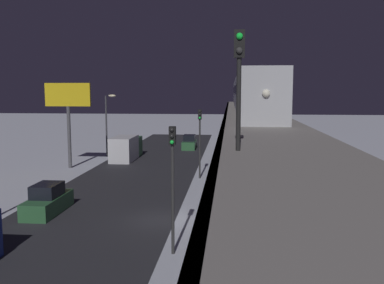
{
  "coord_description": "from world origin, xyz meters",
  "views": [
    {
      "loc": [
        -4.35,
        25.47,
        8.12
      ],
      "look_at": [
        0.01,
        -22.22,
        2.27
      ],
      "focal_mm": 39.45,
      "sensor_mm": 36.0,
      "label": 1
    }
  ],
  "objects_px": {
    "subway_train": "(247,93)",
    "delivery_van": "(126,148)",
    "traffic_light_near": "(173,171)",
    "sedan_green_2": "(48,201)",
    "rail_signal": "(239,69)",
    "commercial_billboard": "(68,103)",
    "sedan_green": "(189,143)",
    "traffic_light_mid": "(200,134)"
  },
  "relations": [
    {
      "from": "subway_train",
      "to": "delivery_van",
      "type": "height_order",
      "value": "subway_train"
    },
    {
      "from": "traffic_light_near",
      "to": "subway_train",
      "type": "bearing_deg",
      "value": -98.62
    },
    {
      "from": "rail_signal",
      "to": "sedan_green",
      "type": "bearing_deg",
      "value": -82.31
    },
    {
      "from": "delivery_van",
      "to": "traffic_light_near",
      "type": "bearing_deg",
      "value": 108.43
    },
    {
      "from": "delivery_van",
      "to": "subway_train",
      "type": "bearing_deg",
      "value": -168.8
    },
    {
      "from": "subway_train",
      "to": "sedan_green_2",
      "type": "distance_m",
      "value": 29.54
    },
    {
      "from": "traffic_light_mid",
      "to": "sedan_green",
      "type": "bearing_deg",
      "value": -81.7
    },
    {
      "from": "sedan_green",
      "to": "delivery_van",
      "type": "bearing_deg",
      "value": -124.17
    },
    {
      "from": "rail_signal",
      "to": "traffic_light_mid",
      "type": "height_order",
      "value": "rail_signal"
    },
    {
      "from": "traffic_light_mid",
      "to": "subway_train",
      "type": "bearing_deg",
      "value": -110.09
    },
    {
      "from": "subway_train",
      "to": "commercial_billboard",
      "type": "bearing_deg",
      "value": 25.32
    },
    {
      "from": "rail_signal",
      "to": "delivery_van",
      "type": "height_order",
      "value": "rail_signal"
    },
    {
      "from": "subway_train",
      "to": "rail_signal",
      "type": "relative_size",
      "value": 13.87
    },
    {
      "from": "delivery_van",
      "to": "commercial_billboard",
      "type": "relative_size",
      "value": 0.83
    },
    {
      "from": "delivery_van",
      "to": "traffic_light_near",
      "type": "distance_m",
      "value": 30.18
    },
    {
      "from": "rail_signal",
      "to": "commercial_billboard",
      "type": "distance_m",
      "value": 33.14
    },
    {
      "from": "sedan_green_2",
      "to": "commercial_billboard",
      "type": "relative_size",
      "value": 0.53
    },
    {
      "from": "rail_signal",
      "to": "traffic_light_mid",
      "type": "xyz_separation_m",
      "value": [
        3.06,
        -24.22,
        -4.63
      ]
    },
    {
      "from": "delivery_van",
      "to": "traffic_light_mid",
      "type": "height_order",
      "value": "traffic_light_mid"
    },
    {
      "from": "sedan_green",
      "to": "traffic_light_mid",
      "type": "bearing_deg",
      "value": -81.7
    },
    {
      "from": "rail_signal",
      "to": "commercial_billboard",
      "type": "relative_size",
      "value": 0.45
    },
    {
      "from": "subway_train",
      "to": "delivery_van",
      "type": "xyz_separation_m",
      "value": [
        14.25,
        2.82,
        -6.53
      ]
    },
    {
      "from": "traffic_light_mid",
      "to": "commercial_billboard",
      "type": "distance_m",
      "value": 14.85
    },
    {
      "from": "subway_train",
      "to": "commercial_billboard",
      "type": "distance_m",
      "value": 20.8
    },
    {
      "from": "traffic_light_near",
      "to": "commercial_billboard",
      "type": "bearing_deg",
      "value": -57.99
    },
    {
      "from": "subway_train",
      "to": "traffic_light_near",
      "type": "bearing_deg",
      "value": 81.38
    },
    {
      "from": "delivery_van",
      "to": "traffic_light_mid",
      "type": "distance_m",
      "value": 14.2
    },
    {
      "from": "delivery_van",
      "to": "traffic_light_near",
      "type": "relative_size",
      "value": 1.16
    },
    {
      "from": "delivery_van",
      "to": "commercial_billboard",
      "type": "height_order",
      "value": "commercial_billboard"
    },
    {
      "from": "subway_train",
      "to": "delivery_van",
      "type": "relative_size",
      "value": 7.5
    },
    {
      "from": "rail_signal",
      "to": "sedan_green_2",
      "type": "relative_size",
      "value": 0.85
    },
    {
      "from": "sedan_green_2",
      "to": "traffic_light_near",
      "type": "bearing_deg",
      "value": 145.79
    },
    {
      "from": "rail_signal",
      "to": "sedan_green_2",
      "type": "xyz_separation_m",
      "value": [
        12.36,
        -12.21,
        -8.03
      ]
    },
    {
      "from": "subway_train",
      "to": "sedan_green",
      "type": "height_order",
      "value": "subway_train"
    },
    {
      "from": "traffic_light_near",
      "to": "traffic_light_mid",
      "type": "distance_m",
      "value": 18.34
    },
    {
      "from": "traffic_light_mid",
      "to": "traffic_light_near",
      "type": "bearing_deg",
      "value": 90.0
    },
    {
      "from": "traffic_light_near",
      "to": "commercial_billboard",
      "type": "xyz_separation_m",
      "value": [
        14.03,
        -22.44,
        2.63
      ]
    },
    {
      "from": "sedan_green",
      "to": "traffic_light_near",
      "type": "distance_m",
      "value": 38.49
    },
    {
      "from": "commercial_billboard",
      "to": "sedan_green_2",
      "type": "bearing_deg",
      "value": 106.35
    },
    {
      "from": "delivery_van",
      "to": "sedan_green",
      "type": "bearing_deg",
      "value": -124.17
    },
    {
      "from": "sedan_green",
      "to": "traffic_light_mid",
      "type": "distance_m",
      "value": 20.38
    },
    {
      "from": "sedan_green",
      "to": "sedan_green_2",
      "type": "height_order",
      "value": "same"
    }
  ]
}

